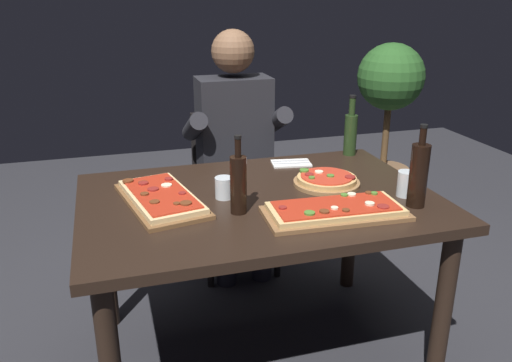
{
  "coord_description": "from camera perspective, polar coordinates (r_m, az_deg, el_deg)",
  "views": [
    {
      "loc": [
        -0.56,
        -1.84,
        1.52
      ],
      "look_at": [
        0.0,
        0.05,
        0.79
      ],
      "focal_mm": 36.57,
      "sensor_mm": 36.0,
      "label": 1
    }
  ],
  "objects": [
    {
      "name": "pizza_rectangular_front",
      "position": [
        1.92,
        8.68,
        -3.22
      ],
      "size": [
        0.53,
        0.26,
        0.05
      ],
      "color": "brown",
      "rests_on": "dining_table"
    },
    {
      "name": "pizza_rectangular_left",
      "position": [
        2.04,
        -10.35,
        -1.82
      ],
      "size": [
        0.34,
        0.53,
        0.05
      ],
      "color": "brown",
      "rests_on": "dining_table"
    },
    {
      "name": "dining_table",
      "position": [
        2.11,
        0.39,
        -4.16
      ],
      "size": [
        1.4,
        0.96,
        0.74
      ],
      "color": "black",
      "rests_on": "ground_plane"
    },
    {
      "name": "wine_bottle_dark",
      "position": [
        2.03,
        17.36,
        0.71
      ],
      "size": [
        0.07,
        0.07,
        0.32
      ],
      "color": "black",
      "rests_on": "dining_table"
    },
    {
      "name": "diner_chair",
      "position": [
        2.95,
        -2.68,
        -0.14
      ],
      "size": [
        0.44,
        0.44,
        0.87
      ],
      "color": "black",
      "rests_on": "ground_plane"
    },
    {
      "name": "tumbler_near_camera",
      "position": [
        2.15,
        16.06,
        -0.45
      ],
      "size": [
        0.07,
        0.07,
        0.1
      ],
      "color": "silver",
      "rests_on": "dining_table"
    },
    {
      "name": "seated_diner",
      "position": [
        2.76,
        -2.17,
        4.01
      ],
      "size": [
        0.53,
        0.41,
        1.33
      ],
      "color": "#23232D",
      "rests_on": "ground_plane"
    },
    {
      "name": "oil_bottle_amber",
      "position": [
        2.61,
        10.31,
        5.29
      ],
      "size": [
        0.06,
        0.06,
        0.3
      ],
      "color": "#233819",
      "rests_on": "dining_table"
    },
    {
      "name": "vinegar_bottle_green",
      "position": [
        1.89,
        -1.94,
        -0.24
      ],
      "size": [
        0.06,
        0.06,
        0.29
      ],
      "color": "black",
      "rests_on": "dining_table"
    },
    {
      "name": "pizza_round_far",
      "position": [
        2.21,
        7.72,
        0.07
      ],
      "size": [
        0.28,
        0.28,
        0.05
      ],
      "color": "olive",
      "rests_on": "dining_table"
    },
    {
      "name": "tumbler_far_side",
      "position": [
        2.05,
        -3.51,
        -0.87
      ],
      "size": [
        0.07,
        0.07,
        0.09
      ],
      "color": "silver",
      "rests_on": "dining_table"
    },
    {
      "name": "napkin_cutlery_set",
      "position": [
        2.46,
        3.87,
        1.96
      ],
      "size": [
        0.2,
        0.14,
        0.01
      ],
      "color": "white",
      "rests_on": "dining_table"
    },
    {
      "name": "ground_plane",
      "position": [
        2.45,
        0.35,
        -18.04
      ],
      "size": [
        6.4,
        6.4,
        0.0
      ],
      "primitive_type": "plane",
      "color": "#2D2D33"
    },
    {
      "name": "potted_plant_corner",
      "position": [
        3.62,
        14.14,
        6.51
      ],
      "size": [
        0.43,
        0.43,
        1.2
      ],
      "color": "#846042",
      "rests_on": "ground_plane"
    }
  ]
}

